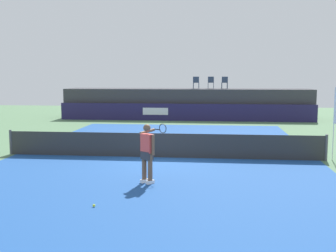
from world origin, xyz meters
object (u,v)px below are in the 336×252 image
object	(u,v)px
spectator_chair_far_left	(196,82)
tennis_player	(148,151)
spectator_chair_left	(211,82)
net_post_far	(326,148)
tennis_ball	(94,205)
spectator_chair_center	(225,82)
net_post_near	(11,142)

from	to	relation	value
spectator_chair_far_left	tennis_player	bearing A→B (deg)	-91.80
spectator_chair_left	tennis_player	bearing A→B (deg)	-94.94
net_post_far	tennis_ball	xyz separation A→B (m)	(-7.09, -6.44, -0.46)
spectator_chair_center	net_post_near	world-z (taller)	spectator_chair_center
spectator_chair_left	tennis_ball	world-z (taller)	spectator_chair_left
net_post_near	net_post_far	distance (m)	12.40
spectator_chair_left	spectator_chair_center	bearing A→B (deg)	-2.88
spectator_chair_center	spectator_chair_far_left	bearing A→B (deg)	-173.19
spectator_chair_left	spectator_chair_center	size ratio (longest dim) A/B	1.00
spectator_chair_left	net_post_far	size ratio (longest dim) A/B	0.89
net_post_near	tennis_player	bearing A→B (deg)	-32.46
spectator_chair_far_left	spectator_chair_left	world-z (taller)	same
spectator_chair_center	net_post_near	bearing A→B (deg)	-120.08
spectator_chair_far_left	tennis_player	size ratio (longest dim) A/B	0.50
net_post_far	tennis_ball	world-z (taller)	net_post_far
net_post_near	spectator_chair_left	bearing A→B (deg)	62.88
spectator_chair_far_left	tennis_ball	bearing A→B (deg)	-94.09
spectator_chair_far_left	spectator_chair_center	bearing A→B (deg)	6.81
tennis_ball	net_post_far	bearing A→B (deg)	42.26
spectator_chair_center	tennis_ball	size ratio (longest dim) A/B	13.06
tennis_player	tennis_ball	size ratio (longest dim) A/B	26.03
spectator_chair_far_left	net_post_far	size ratio (longest dim) A/B	0.89
spectator_chair_far_left	tennis_ball	distance (m)	21.86
spectator_chair_far_left	net_post_far	xyz separation A→B (m)	(5.54, -15.20, -2.19)
spectator_chair_far_left	tennis_player	xyz separation A→B (m)	(-0.60, -19.17, -1.73)
spectator_chair_far_left	tennis_player	world-z (taller)	spectator_chair_far_left
net_post_far	tennis_ball	distance (m)	9.59
spectator_chair_far_left	spectator_chair_left	bearing A→B (deg)	15.54
net_post_near	spectator_chair_center	bearing A→B (deg)	59.92
net_post_near	net_post_far	world-z (taller)	same
tennis_ball	spectator_chair_far_left	bearing A→B (deg)	85.91
spectator_chair_far_left	net_post_near	distance (m)	16.82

